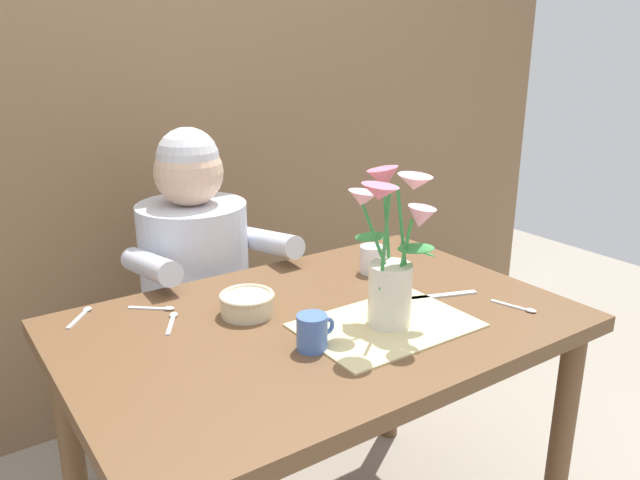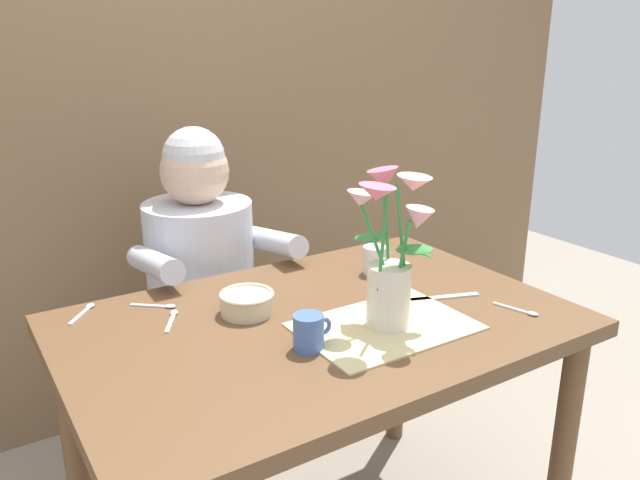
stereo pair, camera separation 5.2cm
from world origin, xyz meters
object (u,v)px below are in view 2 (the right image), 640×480
dinner_knife (444,297)px  coffee_cup (375,260)px  flower_vase (390,255)px  ceramic_bowl (247,302)px  ceramic_mug (309,332)px  seated_person (203,303)px

dinner_knife → coffee_cup: 0.25m
flower_vase → coffee_cup: 0.37m
flower_vase → dinner_knife: 0.29m
ceramic_bowl → dinner_knife: ceramic_bowl is taller
ceramic_mug → coffee_cup: bearing=35.9°
ceramic_bowl → ceramic_mug: ceramic_mug is taller
flower_vase → coffee_cup: size_ratio=3.91×
seated_person → coffee_cup: seated_person is taller
seated_person → flower_vase: 0.83m
coffee_cup → seated_person: bearing=128.7°
seated_person → ceramic_mug: bearing=-97.6°
coffee_cup → flower_vase: bearing=-122.4°
seated_person → dinner_knife: bearing=-63.9°
ceramic_bowl → ceramic_mug: 0.24m
flower_vase → ceramic_bowl: (-0.25, 0.24, -0.15)m
ceramic_bowl → ceramic_mug: (0.03, -0.24, 0.01)m
flower_vase → coffee_cup: bearing=57.6°
flower_vase → seated_person: bearing=103.0°
dinner_knife → coffee_cup: coffee_cup is taller
ceramic_bowl → coffee_cup: coffee_cup is taller
flower_vase → ceramic_bowl: flower_vase is taller
ceramic_bowl → coffee_cup: (0.43, 0.05, 0.01)m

